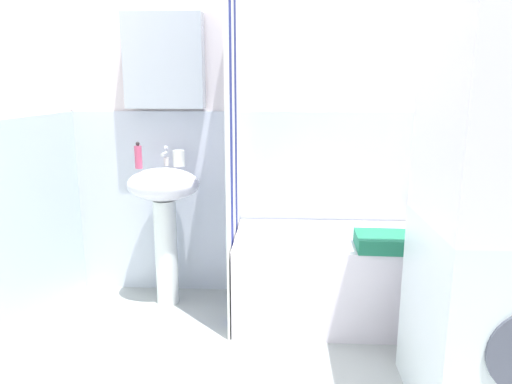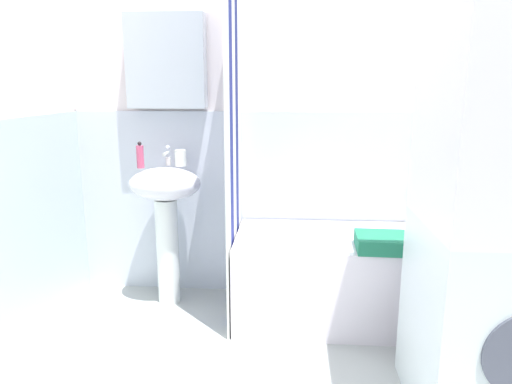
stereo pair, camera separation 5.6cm
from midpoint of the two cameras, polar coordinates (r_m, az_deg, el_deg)
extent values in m
cube|color=white|center=(3.02, 7.76, 9.62)|extent=(3.60, 0.05, 2.40)
cube|color=silver|center=(3.08, 7.46, -1.62)|extent=(3.60, 0.02, 1.20)
cube|color=silver|center=(3.01, -10.25, 15.27)|extent=(0.48, 0.12, 0.56)
cube|color=silver|center=(2.61, -27.71, -5.70)|extent=(0.02, 1.81, 1.20)
cylinder|color=white|center=(3.04, -10.08, -7.10)|extent=(0.14, 0.14, 0.67)
ellipsoid|color=white|center=(2.93, -10.41, 0.96)|extent=(0.44, 0.34, 0.20)
cylinder|color=silver|center=(3.00, -10.03, 3.69)|extent=(0.03, 0.03, 0.05)
cylinder|color=silver|center=(2.94, -10.31, 4.60)|extent=(0.02, 0.10, 0.02)
sphere|color=silver|center=(2.99, -10.09, 5.30)|extent=(0.03, 0.03, 0.03)
cylinder|color=#CA4B6F|center=(2.92, -13.28, 4.16)|extent=(0.04, 0.04, 0.14)
sphere|color=black|center=(2.91, -13.36, 5.72)|extent=(0.02, 0.02, 0.02)
cylinder|color=silver|center=(2.95, -8.56, 4.08)|extent=(0.07, 0.07, 0.10)
cube|color=white|center=(2.89, 12.89, -10.06)|extent=(1.44, 0.64, 0.51)
cube|color=white|center=(2.43, -2.81, 4.23)|extent=(0.01, 0.13, 2.00)
cube|color=navy|center=(2.55, -2.46, 4.66)|extent=(0.01, 0.13, 2.00)
cube|color=white|center=(2.68, -2.13, 5.04)|extent=(0.01, 0.13, 2.00)
cube|color=navy|center=(2.81, -1.84, 5.39)|extent=(0.01, 0.13, 2.00)
cube|color=white|center=(2.93, -1.57, 5.71)|extent=(0.01, 0.13, 2.00)
cylinder|color=#BE476C|center=(3.19, 23.63, -2.16)|extent=(0.06, 0.06, 0.19)
cylinder|color=#1E242A|center=(3.16, 23.80, -0.32)|extent=(0.04, 0.04, 0.02)
cylinder|color=#2A7A52|center=(3.13, 21.47, -2.22)|extent=(0.04, 0.04, 0.18)
cylinder|color=#20232C|center=(3.11, 21.62, -0.37)|extent=(0.03, 0.03, 0.02)
cylinder|color=gold|center=(3.09, 19.29, -2.74)|extent=(0.06, 0.06, 0.13)
cylinder|color=black|center=(3.07, 19.39, -1.35)|extent=(0.04, 0.04, 0.02)
cube|color=#217452|center=(2.62, 16.10, -5.90)|extent=(0.33, 0.25, 0.08)
cube|color=white|center=(2.23, 27.28, -13.91)|extent=(0.60, 0.62, 0.82)
camera|label=1|loc=(0.03, -89.37, 0.14)|focal=33.11mm
camera|label=2|loc=(0.03, 90.63, -0.14)|focal=33.11mm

